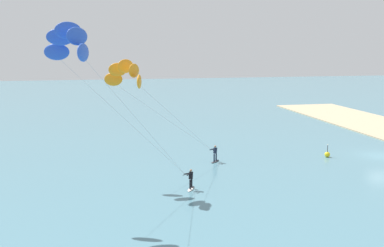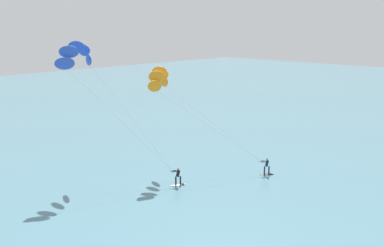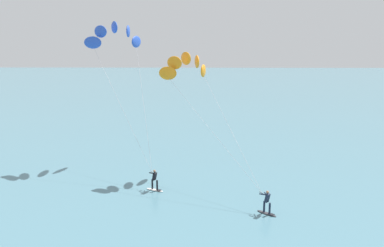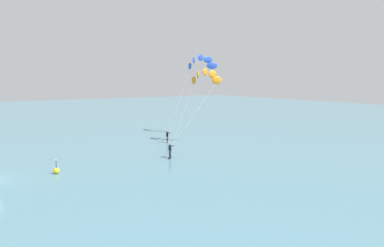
# 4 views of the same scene
# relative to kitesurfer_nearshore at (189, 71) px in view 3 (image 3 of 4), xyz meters

# --- Properties ---
(kitesurfer_nearshore) EXTENTS (8.64, 11.35, 10.37)m
(kitesurfer_nearshore) POSITION_rel_kitesurfer_nearshore_xyz_m (0.00, 0.00, 0.00)
(kitesurfer_nearshore) COLOR #333338
(kitesurfer_nearshore) RESTS_ON ground
(kitesurfer_mid_water) EXTENTS (7.81, 11.07, 12.89)m
(kitesurfer_mid_water) POSITION_rel_kitesurfer_nearshore_xyz_m (-6.74, 4.00, 2.38)
(kitesurfer_mid_water) COLOR white
(kitesurfer_mid_water) RESTS_ON ground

